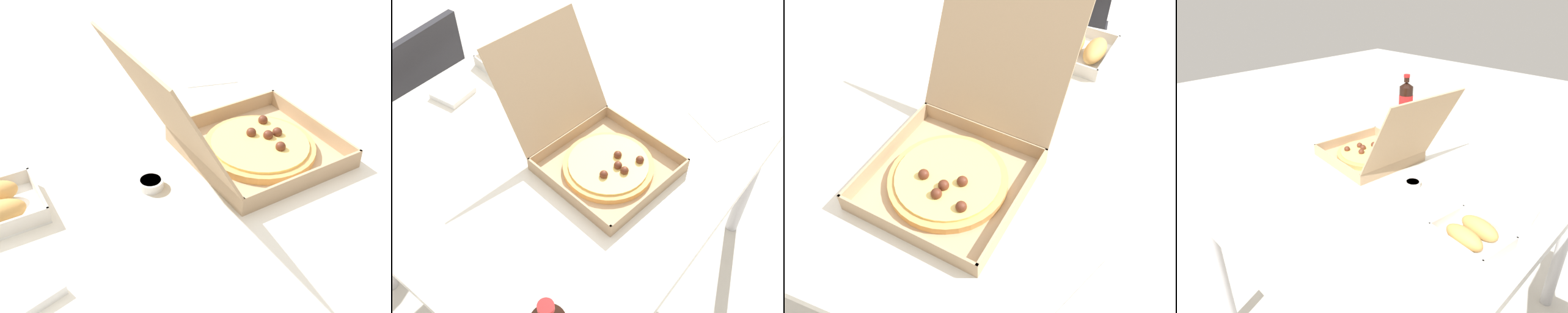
{
  "view_description": "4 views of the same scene",
  "coord_description": "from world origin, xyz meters",
  "views": [
    {
      "loc": [
        -0.76,
        0.55,
        1.45
      ],
      "look_at": [
        0.03,
        -0.06,
        0.73
      ],
      "focal_mm": 49.03,
      "sensor_mm": 36.0,
      "label": 1
    },
    {
      "loc": [
        -0.77,
        -0.71,
        1.73
      ],
      "look_at": [
        -0.05,
        -0.14,
        0.75
      ],
      "focal_mm": 42.9,
      "sensor_mm": 36.0,
      "label": 2
    },
    {
      "loc": [
        0.25,
        -0.73,
        1.48
      ],
      "look_at": [
        0.0,
        -0.11,
        0.74
      ],
      "focal_mm": 40.46,
      "sensor_mm": 36.0,
      "label": 3
    },
    {
      "loc": [
        0.87,
        0.73,
        1.37
      ],
      "look_at": [
        -0.0,
        -0.15,
        0.75
      ],
      "focal_mm": 32.31,
      "sensor_mm": 36.0,
      "label": 4
    }
  ],
  "objects": [
    {
      "name": "pizza_box_open",
      "position": [
        -0.03,
        -0.15,
        0.77
      ],
      "size": [
        0.38,
        0.52,
        0.33
      ],
      "color": "tan",
      "rests_on": "dining_table"
    },
    {
      "name": "bread_side_box",
      "position": [
        0.13,
        0.38,
        0.74
      ],
      "size": [
        0.18,
        0.21,
        0.06
      ],
      "color": "white",
      "rests_on": "dining_table"
    },
    {
      "name": "chair",
      "position": [
        -0.04,
        0.78,
        0.48
      ],
      "size": [
        0.44,
        0.44,
        0.83
      ],
      "color": "#232328",
      "rests_on": "ground_plane"
    },
    {
      "name": "dining_table",
      "position": [
        0.0,
        0.0,
        0.65
      ],
      "size": [
        1.25,
        1.08,
        0.72
      ],
      "color": "silver",
      "rests_on": "ground_plane"
    },
    {
      "name": "napkin_pile",
      "position": [
        -0.09,
        0.41,
        0.73
      ],
      "size": [
        0.12,
        0.12,
        0.02
      ],
      "primitive_type": "cube",
      "rotation": [
        0.0,
        0.0,
        0.11
      ],
      "color": "white",
      "rests_on": "dining_table"
    },
    {
      "name": "ground_plane",
      "position": [
        0.0,
        0.0,
        0.0
      ],
      "size": [
        10.0,
        10.0,
        0.0
      ],
      "primitive_type": "plane",
      "color": "beige"
    },
    {
      "name": "dipping_sauce_cup",
      "position": [
        0.01,
        0.07,
        0.73
      ],
      "size": [
        0.06,
        0.06,
        0.02
      ],
      "color": "white",
      "rests_on": "dining_table"
    }
  ]
}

